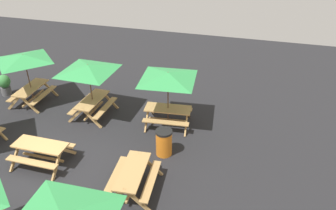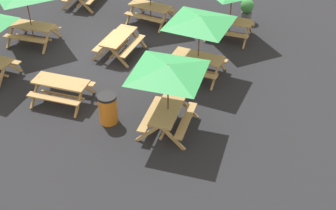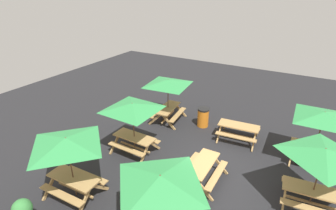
{
  "view_description": "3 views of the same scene",
  "coord_description": "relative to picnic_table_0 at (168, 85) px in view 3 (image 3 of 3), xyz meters",
  "views": [
    {
      "loc": [
        6.9,
        6.27,
        7.36
      ],
      "look_at": [
        -3.65,
        3.24,
        0.9
      ],
      "focal_mm": 35.0,
      "sensor_mm": 36.0,
      "label": 1
    },
    {
      "loc": [
        -7.85,
        13.37,
        9.13
      ],
      "look_at": [
        -3.65,
        3.24,
        0.9
      ],
      "focal_mm": 50.0,
      "sensor_mm": 36.0,
      "label": 2
    },
    {
      "loc": [
        2.49,
        -7.42,
        6.61
      ],
      "look_at": [
        -3.65,
        3.24,
        0.9
      ],
      "focal_mm": 28.0,
      "sensor_mm": 36.0,
      "label": 3
    }
  ],
  "objects": [
    {
      "name": "picnic_table_4",
      "position": [
        3.41,
        -3.42,
        -1.43
      ],
      "size": [
        1.54,
        1.81,
        0.81
      ],
      "rotation": [
        0.0,
        0.0,
        1.58
      ],
      "color": "tan",
      "rests_on": "ground"
    },
    {
      "name": "picnic_table_6",
      "position": [
        3.74,
        -0.02,
        -1.43
      ],
      "size": [
        1.91,
        1.67,
        0.81
      ],
      "rotation": [
        0.0,
        0.0,
        0.09
      ],
      "color": "tan",
      "rests_on": "ground"
    },
    {
      "name": "picnic_table_2",
      "position": [
        0.18,
        -3.18,
        0.0
      ],
      "size": [
        2.83,
        2.83,
        2.34
      ],
      "rotation": [
        0.0,
        0.0,
        -0.03
      ],
      "color": "tan",
      "rests_on": "ground"
    },
    {
      "name": "ground_plane",
      "position": [
        3.65,
        -3.24,
        -1.99
      ],
      "size": [
        30.22,
        30.22,
        0.0
      ],
      "primitive_type": "plane",
      "color": "#232326",
      "rests_on": "ground"
    },
    {
      "name": "picnic_table_5",
      "position": [
        -0.04,
        -6.27,
        0.0
      ],
      "size": [
        2.07,
        2.07,
        2.34
      ],
      "rotation": [
        0.0,
        0.0,
        0.03
      ],
      "color": "tan",
      "rests_on": "ground"
    },
    {
      "name": "picnic_table_0",
      "position": [
        0.0,
        0.0,
        0.0
      ],
      "size": [
        2.81,
        2.81,
        2.34
      ],
      "rotation": [
        0.0,
        0.0,
        1.67
      ],
      "color": "tan",
      "rests_on": "ground"
    },
    {
      "name": "picnic_table_8",
      "position": [
        6.94,
        -2.92,
        0.0
      ],
      "size": [
        2.19,
        2.19,
        2.34
      ],
      "rotation": [
        0.0,
        0.0,
        0.1
      ],
      "color": "tan",
      "rests_on": "ground"
    },
    {
      "name": "trash_bin_orange",
      "position": [
        1.83,
        0.38,
        -1.49
      ],
      "size": [
        0.59,
        0.59,
        0.98
      ],
      "color": "orange",
      "rests_on": "ground"
    },
    {
      "name": "picnic_table_1",
      "position": [
        3.4,
        -6.3,
        0.0
      ],
      "size": [
        2.18,
        2.18,
        2.34
      ],
      "rotation": [
        0.0,
        0.0,
        -0.09
      ],
      "color": "tan",
      "rests_on": "ground"
    },
    {
      "name": "picnic_table_7",
      "position": [
        6.87,
        -0.22,
        0.0
      ],
      "size": [
        2.83,
        2.83,
        2.34
      ],
      "rotation": [
        0.0,
        0.0,
        0.03
      ],
      "color": "tan",
      "rests_on": "ground"
    }
  ]
}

